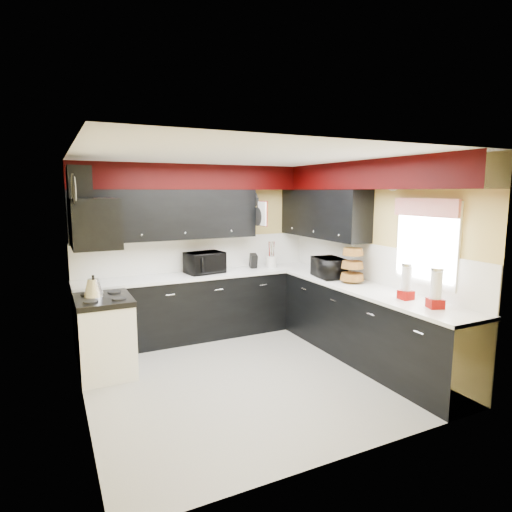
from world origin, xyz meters
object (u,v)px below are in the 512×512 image
Objects in this scene: microwave at (329,268)px; utensil_crock at (271,262)px; knife_block at (253,261)px; kettle at (94,287)px; toaster_oven at (205,263)px.

microwave reaches higher than utensil_crock.
knife_block is (-0.63, 1.11, -0.03)m from microwave.
utensil_crock is 0.80× the size of kettle.
toaster_oven is 1.06× the size of microwave.
utensil_crock is (1.09, -0.03, -0.06)m from toaster_oven.
microwave is at bearing -7.38° from kettle.
toaster_oven reaches higher than kettle.
kettle is at bearing -165.43° from toaster_oven.
toaster_oven is 1.79m from microwave.
utensil_crock is 0.29m from knife_block.
utensil_crock is 0.82× the size of knife_block.
knife_block reaches higher than kettle.
kettle is (-3.04, 0.39, -0.06)m from microwave.
kettle is (-1.60, -0.67, -0.07)m from toaster_oven.
knife_block is at bearing 164.50° from utensil_crock.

